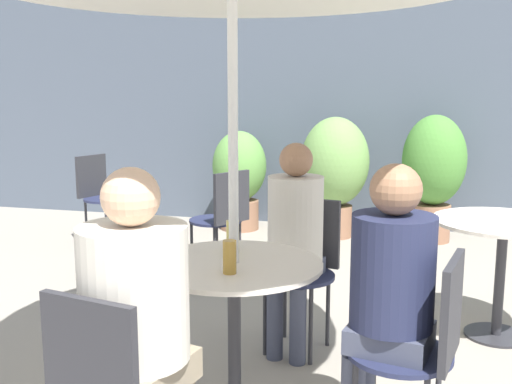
% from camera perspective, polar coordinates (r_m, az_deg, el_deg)
% --- Properties ---
extents(storefront_wall, '(10.00, 0.06, 3.00)m').
position_cam_1_polar(storefront_wall, '(6.50, 8.75, 9.87)').
color(storefront_wall, '#4C5666').
rests_on(storefront_wall, ground_plane).
extents(cafe_table_near, '(0.79, 0.79, 0.72)m').
position_cam_1_polar(cafe_table_near, '(2.72, -2.10, -9.65)').
color(cafe_table_near, '#2D2D33').
rests_on(cafe_table_near, ground_plane).
extents(cafe_table_far, '(0.81, 0.81, 0.72)m').
position_cam_1_polar(cafe_table_far, '(3.83, 22.41, -4.56)').
color(cafe_table_far, '#2D2D33').
rests_on(cafe_table_far, ground_plane).
extents(bistro_chair_1, '(0.45, 0.43, 0.85)m').
position_cam_1_polar(bistro_chair_1, '(2.48, 15.68, -13.34)').
color(bistro_chair_1, '#232847').
rests_on(bistro_chair_1, ground_plane).
extents(bistro_chair_2, '(0.43, 0.45, 0.85)m').
position_cam_1_polar(bistro_chair_2, '(3.46, 4.57, -6.32)').
color(bistro_chair_2, '#232847').
rests_on(bistro_chair_2, ground_plane).
extents(bistro_chair_3, '(0.46, 0.44, 0.85)m').
position_cam_1_polar(bistro_chair_3, '(5.93, -14.73, 0.16)').
color(bistro_chair_3, '#232847').
rests_on(bistro_chair_3, ground_plane).
extents(bistro_chair_4, '(0.48, 0.48, 0.85)m').
position_cam_1_polar(bistro_chair_4, '(4.74, -11.93, -2.08)').
color(bistro_chair_4, '#232847').
rests_on(bistro_chair_4, ground_plane).
extents(bistro_chair_5, '(0.47, 0.47, 0.85)m').
position_cam_1_polar(bistro_chair_5, '(4.70, -3.13, -1.99)').
color(bistro_chair_5, '#232847').
rests_on(bistro_chair_5, ground_plane).
extents(seated_person_0, '(0.38, 0.41, 1.23)m').
position_cam_1_polar(seated_person_0, '(2.13, -11.20, -11.25)').
color(seated_person_0, gray).
rests_on(seated_person_0, ground_plane).
extents(seated_person_1, '(0.37, 0.34, 1.20)m').
position_cam_1_polar(seated_person_1, '(2.44, 12.50, -8.68)').
color(seated_person_1, '#42475B').
rests_on(seated_person_1, ground_plane).
extents(seated_person_2, '(0.31, 0.34, 1.19)m').
position_cam_1_polar(seated_person_2, '(3.28, 3.68, -3.67)').
color(seated_person_2, '#42475B').
rests_on(seated_person_2, ground_plane).
extents(beer_glass_0, '(0.06, 0.06, 0.15)m').
position_cam_1_polar(beer_glass_0, '(2.81, -2.24, -4.27)').
color(beer_glass_0, '#DBC65B').
rests_on(beer_glass_0, cafe_table_near).
extents(beer_glass_1, '(0.06, 0.06, 0.14)m').
position_cam_1_polar(beer_glass_1, '(2.50, -2.53, -6.20)').
color(beer_glass_1, '#B28433').
rests_on(beer_glass_1, cafe_table_near).
extents(potted_plant_0, '(0.57, 0.57, 1.05)m').
position_cam_1_polar(potted_plant_0, '(6.32, -1.59, 1.66)').
color(potted_plant_0, '#93664C').
rests_on(potted_plant_0, ground_plane).
extents(potted_plant_1, '(0.68, 0.68, 1.21)m').
position_cam_1_polar(potted_plant_1, '(6.02, 7.52, 2.35)').
color(potted_plant_1, '#93664C').
rests_on(potted_plant_1, ground_plane).
extents(potted_plant_2, '(0.61, 0.61, 1.24)m').
position_cam_1_polar(potted_plant_2, '(6.04, 16.57, 2.17)').
color(potted_plant_2, '#93664C').
rests_on(potted_plant_2, ground_plane).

